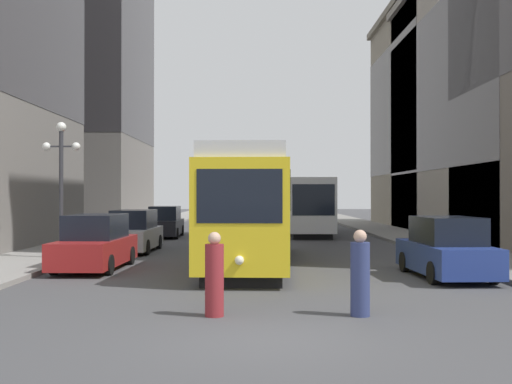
{
  "coord_description": "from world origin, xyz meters",
  "views": [
    {
      "loc": [
        -0.17,
        -10.62,
        2.47
      ],
      "look_at": [
        -0.1,
        8.31,
        2.56
      ],
      "focal_mm": 43.89,
      "sensor_mm": 36.0,
      "label": 1
    }
  ],
  "objects_px": {
    "streetcar": "(249,205)",
    "parked_car_left_near": "(163,223)",
    "parked_car_right_far": "(444,249)",
    "parked_car_left_far": "(93,244)",
    "parked_car_left_mid": "(131,232)",
    "pedestrian_crossing_far": "(212,277)",
    "transit_bus": "(303,203)",
    "lamp_post_left_near": "(59,168)",
    "pedestrian_crossing_near": "(358,276)"
  },
  "relations": [
    {
      "from": "parked_car_left_mid",
      "to": "pedestrian_crossing_near",
      "type": "bearing_deg",
      "value": -62.19
    },
    {
      "from": "parked_car_left_far",
      "to": "pedestrian_crossing_far",
      "type": "xyz_separation_m",
      "value": [
        4.49,
        -8.06,
        -0.04
      ]
    },
    {
      "from": "parked_car_left_near",
      "to": "parked_car_left_mid",
      "type": "relative_size",
      "value": 0.96
    },
    {
      "from": "parked_car_right_far",
      "to": "parked_car_left_far",
      "type": "height_order",
      "value": "same"
    },
    {
      "from": "parked_car_left_near",
      "to": "parked_car_left_mid",
      "type": "height_order",
      "value": "same"
    },
    {
      "from": "parked_car_left_near",
      "to": "lamp_post_left_near",
      "type": "bearing_deg",
      "value": -98.99
    },
    {
      "from": "streetcar",
      "to": "parked_car_left_mid",
      "type": "relative_size",
      "value": 2.62
    },
    {
      "from": "streetcar",
      "to": "parked_car_left_far",
      "type": "height_order",
      "value": "streetcar"
    },
    {
      "from": "lamp_post_left_near",
      "to": "parked_car_left_far",
      "type": "bearing_deg",
      "value": -51.85
    },
    {
      "from": "parked_car_left_far",
      "to": "streetcar",
      "type": "bearing_deg",
      "value": 18.42
    },
    {
      "from": "parked_car_left_far",
      "to": "parked_car_right_far",
      "type": "bearing_deg",
      "value": -9.65
    },
    {
      "from": "parked_car_left_mid",
      "to": "pedestrian_crossing_far",
      "type": "distance_m",
      "value": 15.23
    },
    {
      "from": "parked_car_left_near",
      "to": "parked_car_left_mid",
      "type": "distance_m",
      "value": 9.31
    },
    {
      "from": "transit_bus",
      "to": "pedestrian_crossing_far",
      "type": "distance_m",
      "value": 27.27
    },
    {
      "from": "streetcar",
      "to": "parked_car_left_mid",
      "type": "height_order",
      "value": "streetcar"
    },
    {
      "from": "parked_car_left_far",
      "to": "parked_car_left_near",
      "type": "bearing_deg",
      "value": 91.23
    },
    {
      "from": "pedestrian_crossing_near",
      "to": "streetcar",
      "type": "bearing_deg",
      "value": -176.5
    },
    {
      "from": "pedestrian_crossing_near",
      "to": "lamp_post_left_near",
      "type": "xyz_separation_m",
      "value": [
        -9.36,
        10.45,
        2.67
      ]
    },
    {
      "from": "streetcar",
      "to": "lamp_post_left_near",
      "type": "bearing_deg",
      "value": 175.76
    },
    {
      "from": "streetcar",
      "to": "pedestrian_crossing_near",
      "type": "distance_m",
      "value": 9.98
    },
    {
      "from": "streetcar",
      "to": "pedestrian_crossing_far",
      "type": "relative_size",
      "value": 7.55
    },
    {
      "from": "transit_bus",
      "to": "parked_car_left_mid",
      "type": "relative_size",
      "value": 2.35
    },
    {
      "from": "streetcar",
      "to": "lamp_post_left_near",
      "type": "height_order",
      "value": "lamp_post_left_near"
    },
    {
      "from": "transit_bus",
      "to": "parked_car_left_far",
      "type": "height_order",
      "value": "transit_bus"
    },
    {
      "from": "lamp_post_left_near",
      "to": "streetcar",
      "type": "bearing_deg",
      "value": -6.6
    },
    {
      "from": "pedestrian_crossing_near",
      "to": "parked_car_left_far",
      "type": "bearing_deg",
      "value": -146.96
    },
    {
      "from": "parked_car_left_mid",
      "to": "parked_car_left_far",
      "type": "bearing_deg",
      "value": -89.39
    },
    {
      "from": "parked_car_left_near",
      "to": "parked_car_left_far",
      "type": "height_order",
      "value": "same"
    },
    {
      "from": "pedestrian_crossing_far",
      "to": "lamp_post_left_near",
      "type": "distance_m",
      "value": 12.57
    },
    {
      "from": "parked_car_left_far",
      "to": "transit_bus",
      "type": "bearing_deg",
      "value": 67.06
    },
    {
      "from": "parked_car_left_near",
      "to": "pedestrian_crossing_near",
      "type": "height_order",
      "value": "parked_car_left_near"
    },
    {
      "from": "parked_car_right_far",
      "to": "pedestrian_crossing_far",
      "type": "distance_m",
      "value": 8.83
    },
    {
      "from": "parked_car_left_mid",
      "to": "pedestrian_crossing_far",
      "type": "relative_size",
      "value": 2.88
    },
    {
      "from": "transit_bus",
      "to": "parked_car_left_far",
      "type": "xyz_separation_m",
      "value": [
        -8.48,
        -18.89,
        -1.1
      ]
    },
    {
      "from": "pedestrian_crossing_far",
      "to": "lamp_post_left_near",
      "type": "height_order",
      "value": "lamp_post_left_near"
    },
    {
      "from": "parked_car_right_far",
      "to": "parked_car_left_near",
      "type": "bearing_deg",
      "value": -60.79
    },
    {
      "from": "parked_car_left_far",
      "to": "pedestrian_crossing_near",
      "type": "relative_size",
      "value": 2.76
    },
    {
      "from": "streetcar",
      "to": "parked_car_left_far",
      "type": "xyz_separation_m",
      "value": [
        -5.18,
        -1.6,
        -1.26
      ]
    },
    {
      "from": "parked_car_left_near",
      "to": "pedestrian_crossing_near",
      "type": "xyz_separation_m",
      "value": [
        7.46,
        -23.84,
        -0.02
      ]
    },
    {
      "from": "streetcar",
      "to": "parked_car_left_mid",
      "type": "bearing_deg",
      "value": 138.98
    },
    {
      "from": "parked_car_right_far",
      "to": "pedestrian_crossing_far",
      "type": "relative_size",
      "value": 2.7
    },
    {
      "from": "transit_bus",
      "to": "lamp_post_left_near",
      "type": "height_order",
      "value": "lamp_post_left_near"
    },
    {
      "from": "lamp_post_left_near",
      "to": "parked_car_left_near",
      "type": "bearing_deg",
      "value": 81.92
    },
    {
      "from": "streetcar",
      "to": "parked_car_left_near",
      "type": "height_order",
      "value": "streetcar"
    },
    {
      "from": "streetcar",
      "to": "pedestrian_crossing_far",
      "type": "height_order",
      "value": "streetcar"
    },
    {
      "from": "streetcar",
      "to": "transit_bus",
      "type": "distance_m",
      "value": 17.61
    },
    {
      "from": "parked_car_right_far",
      "to": "parked_car_left_mid",
      "type": "bearing_deg",
      "value": -40.38
    },
    {
      "from": "transit_bus",
      "to": "parked_car_right_far",
      "type": "height_order",
      "value": "transit_bus"
    },
    {
      "from": "transit_bus",
      "to": "parked_car_right_far",
      "type": "xyz_separation_m",
      "value": [
        2.54,
        -21.01,
        -1.1
      ]
    },
    {
      "from": "pedestrian_crossing_far",
      "to": "parked_car_left_mid",
      "type": "bearing_deg",
      "value": 11.02
    }
  ]
}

